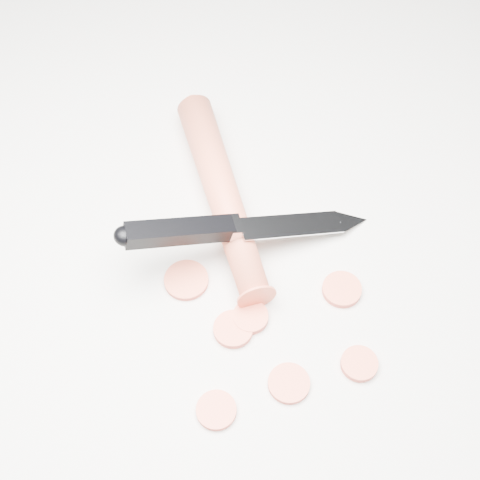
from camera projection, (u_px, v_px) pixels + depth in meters
ground at (245, 274)px, 0.59m from camera, size 2.40×2.40×0.00m
carrot at (222, 193)px, 0.62m from camera, size 0.12×0.22×0.03m
carrot_slice_0 at (216, 410)px, 0.52m from camera, size 0.03×0.03×0.01m
carrot_slice_1 at (250, 317)px, 0.56m from camera, size 0.03×0.03×0.01m
carrot_slice_2 at (233, 329)px, 0.56m from camera, size 0.03×0.03×0.01m
carrot_slice_3 at (359, 364)px, 0.54m from camera, size 0.03×0.03×0.01m
carrot_slice_4 at (342, 289)px, 0.58m from camera, size 0.03×0.03×0.01m
carrot_slice_5 at (186, 280)px, 0.58m from camera, size 0.04×0.04×0.01m
carrot_slice_6 at (289, 383)px, 0.53m from camera, size 0.03×0.03×0.01m
kitchen_knife at (249, 224)px, 0.58m from camera, size 0.22×0.12×0.07m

